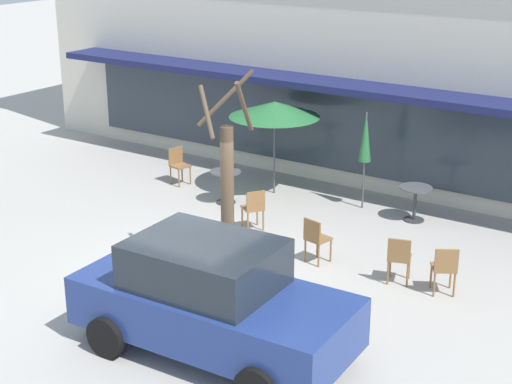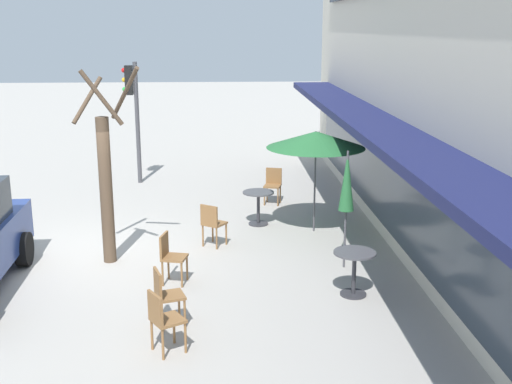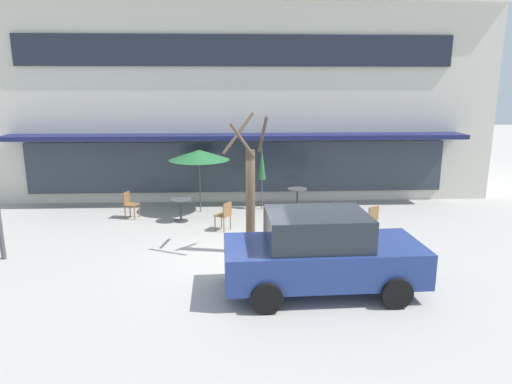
{
  "view_description": "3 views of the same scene",
  "coord_description": "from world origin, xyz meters",
  "px_view_note": "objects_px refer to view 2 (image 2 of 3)",
  "views": [
    {
      "loc": [
        8.01,
        -10.16,
        6.2
      ],
      "look_at": [
        -0.37,
        2.41,
        0.85
      ],
      "focal_mm": 55.0,
      "sensor_mm": 36.0,
      "label": 1
    },
    {
      "loc": [
        11.95,
        2.61,
        4.35
      ],
      "look_at": [
        0.18,
        3.25,
        1.29
      ],
      "focal_mm": 45.0,
      "sensor_mm": 36.0,
      "label": 2
    },
    {
      "loc": [
        -0.05,
        -11.05,
        4.35
      ],
      "look_at": [
        0.59,
        3.27,
        1.0
      ],
      "focal_mm": 32.0,
      "sensor_mm": 36.0,
      "label": 3
    }
  ],
  "objects_px": {
    "cafe_table_streetside": "(258,202)",
    "cafe_chair_0": "(170,254)",
    "cafe_table_near_wall": "(354,266)",
    "traffic_light_pole": "(133,102)",
    "street_tree": "(106,180)",
    "cafe_chair_1": "(273,183)",
    "cafe_chair_3": "(212,222)",
    "cafe_chair_4": "(163,317)",
    "patio_umbrella_green_folded": "(316,140)",
    "cafe_chair_2": "(165,293)",
    "patio_umbrella_cream_folded": "(347,182)"
  },
  "relations": [
    {
      "from": "cafe_table_streetside",
      "to": "cafe_chair_0",
      "type": "xyz_separation_m",
      "value": [
        3.31,
        -1.72,
        0.01
      ]
    },
    {
      "from": "cafe_table_streetside",
      "to": "cafe_table_near_wall",
      "type": "bearing_deg",
      "value": 18.66
    },
    {
      "from": "cafe_table_near_wall",
      "to": "traffic_light_pole",
      "type": "distance_m",
      "value": 9.56
    },
    {
      "from": "street_tree",
      "to": "traffic_light_pole",
      "type": "height_order",
      "value": "street_tree"
    },
    {
      "from": "cafe_chair_0",
      "to": "traffic_light_pole",
      "type": "relative_size",
      "value": 0.26
    },
    {
      "from": "cafe_chair_0",
      "to": "cafe_chair_1",
      "type": "bearing_deg",
      "value": 156.63
    },
    {
      "from": "cafe_table_near_wall",
      "to": "cafe_chair_3",
      "type": "relative_size",
      "value": 0.85
    },
    {
      "from": "cafe_table_streetside",
      "to": "traffic_light_pole",
      "type": "height_order",
      "value": "traffic_light_pole"
    },
    {
      "from": "street_tree",
      "to": "cafe_chair_4",
      "type": "bearing_deg",
      "value": 19.89
    },
    {
      "from": "cafe_chair_1",
      "to": "cafe_chair_3",
      "type": "relative_size",
      "value": 1.0
    },
    {
      "from": "cafe_table_near_wall",
      "to": "patio_umbrella_green_folded",
      "type": "height_order",
      "value": "patio_umbrella_green_folded"
    },
    {
      "from": "cafe_chair_1",
      "to": "street_tree",
      "type": "relative_size",
      "value": 0.24
    },
    {
      "from": "cafe_table_near_wall",
      "to": "cafe_table_streetside",
      "type": "distance_m",
      "value": 4.23
    },
    {
      "from": "cafe_table_streetside",
      "to": "patio_umbrella_green_folded",
      "type": "height_order",
      "value": "patio_umbrella_green_folded"
    },
    {
      "from": "patio_umbrella_green_folded",
      "to": "cafe_chair_2",
      "type": "xyz_separation_m",
      "value": [
        4.43,
        -2.85,
        -1.5
      ]
    },
    {
      "from": "cafe_table_near_wall",
      "to": "cafe_chair_4",
      "type": "bearing_deg",
      "value": -59.0
    },
    {
      "from": "cafe_chair_1",
      "to": "traffic_light_pole",
      "type": "relative_size",
      "value": 0.26
    },
    {
      "from": "cafe_table_streetside",
      "to": "street_tree",
      "type": "distance_m",
      "value": 3.82
    },
    {
      "from": "patio_umbrella_green_folded",
      "to": "cafe_chair_4",
      "type": "relative_size",
      "value": 2.47
    },
    {
      "from": "cafe_table_streetside",
      "to": "cafe_chair_4",
      "type": "height_order",
      "value": "cafe_chair_4"
    },
    {
      "from": "cafe_table_streetside",
      "to": "cafe_chair_2",
      "type": "distance_m",
      "value": 5.25
    },
    {
      "from": "cafe_table_near_wall",
      "to": "street_tree",
      "type": "bearing_deg",
      "value": -113.07
    },
    {
      "from": "cafe_chair_1",
      "to": "patio_umbrella_green_folded",
      "type": "bearing_deg",
      "value": 17.1
    },
    {
      "from": "cafe_chair_1",
      "to": "cafe_chair_2",
      "type": "bearing_deg",
      "value": -17.64
    },
    {
      "from": "cafe_table_near_wall",
      "to": "patio_umbrella_cream_folded",
      "type": "relative_size",
      "value": 0.35
    },
    {
      "from": "patio_umbrella_green_folded",
      "to": "cafe_chair_0",
      "type": "height_order",
      "value": "patio_umbrella_green_folded"
    },
    {
      "from": "patio_umbrella_green_folded",
      "to": "cafe_chair_1",
      "type": "height_order",
      "value": "patio_umbrella_green_folded"
    },
    {
      "from": "cafe_table_near_wall",
      "to": "cafe_chair_1",
      "type": "distance_m",
      "value": 5.83
    },
    {
      "from": "cafe_chair_2",
      "to": "street_tree",
      "type": "relative_size",
      "value": 0.24
    },
    {
      "from": "cafe_table_streetside",
      "to": "patio_umbrella_cream_folded",
      "type": "xyz_separation_m",
      "value": [
        2.74,
        1.44,
        1.11
      ]
    },
    {
      "from": "cafe_chair_0",
      "to": "cafe_chair_1",
      "type": "xyz_separation_m",
      "value": [
        -5.07,
        2.19,
        0.0
      ]
    },
    {
      "from": "cafe_chair_1",
      "to": "patio_umbrella_cream_folded",
      "type": "bearing_deg",
      "value": 12.09
    },
    {
      "from": "cafe_table_near_wall",
      "to": "cafe_chair_0",
      "type": "bearing_deg",
      "value": -102.68
    },
    {
      "from": "cafe_table_streetside",
      "to": "patio_umbrella_cream_folded",
      "type": "relative_size",
      "value": 0.35
    },
    {
      "from": "cafe_chair_2",
      "to": "cafe_chair_4",
      "type": "distance_m",
      "value": 0.82
    },
    {
      "from": "cafe_chair_0",
      "to": "cafe_chair_4",
      "type": "xyz_separation_m",
      "value": [
        2.49,
        0.09,
        0.0
      ]
    },
    {
      "from": "patio_umbrella_cream_folded",
      "to": "cafe_chair_2",
      "type": "height_order",
      "value": "patio_umbrella_cream_folded"
    },
    {
      "from": "cafe_chair_1",
      "to": "cafe_chair_4",
      "type": "height_order",
      "value": "same"
    },
    {
      "from": "cafe_chair_2",
      "to": "cafe_table_near_wall",
      "type": "bearing_deg",
      "value": 107.8
    },
    {
      "from": "cafe_chair_2",
      "to": "traffic_light_pole",
      "type": "distance_m",
      "value": 9.46
    },
    {
      "from": "cafe_chair_0",
      "to": "cafe_chair_3",
      "type": "height_order",
      "value": "same"
    },
    {
      "from": "cafe_table_near_wall",
      "to": "patio_umbrella_green_folded",
      "type": "relative_size",
      "value": 0.35
    },
    {
      "from": "cafe_table_near_wall",
      "to": "cafe_chair_2",
      "type": "height_order",
      "value": "cafe_chair_2"
    },
    {
      "from": "cafe_chair_4",
      "to": "patio_umbrella_green_folded",
      "type": "bearing_deg",
      "value": 151.8
    },
    {
      "from": "cafe_chair_2",
      "to": "street_tree",
      "type": "xyz_separation_m",
      "value": [
        -2.8,
        -1.28,
        1.07
      ]
    },
    {
      "from": "patio_umbrella_green_folded",
      "to": "cafe_table_streetside",
      "type": "bearing_deg",
      "value": -114.92
    },
    {
      "from": "cafe_table_streetside",
      "to": "patio_umbrella_cream_folded",
      "type": "distance_m",
      "value": 3.28
    },
    {
      "from": "patio_umbrella_cream_folded",
      "to": "cafe_chair_2",
      "type": "xyz_separation_m",
      "value": [
        2.24,
        -3.1,
        -1.1
      ]
    },
    {
      "from": "patio_umbrella_green_folded",
      "to": "cafe_chair_3",
      "type": "distance_m",
      "value": 2.81
    },
    {
      "from": "patio_umbrella_green_folded",
      "to": "street_tree",
      "type": "xyz_separation_m",
      "value": [
        1.63,
        -4.13,
        -0.43
      ]
    }
  ]
}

